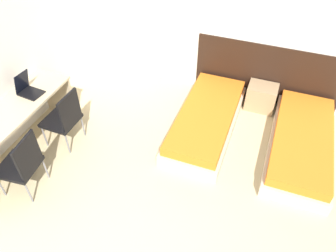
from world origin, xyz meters
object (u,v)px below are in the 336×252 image
(bed_near_door, at_px, (301,143))
(chair_near_notebook, at_px, (22,163))
(laptop, at_px, (28,89))
(chair_near_laptop, at_px, (64,117))
(nightstand, at_px, (261,97))
(bed_near_window, at_px, (206,120))

(bed_near_door, xyz_separation_m, chair_near_notebook, (-3.29, -1.94, 0.32))
(bed_near_door, xyz_separation_m, laptop, (-3.80, -1.00, 0.67))
(bed_near_door, distance_m, chair_near_laptop, 3.45)
(nightstand, distance_m, laptop, 3.65)
(chair_near_notebook, height_order, laptop, laptop)
(bed_near_window, distance_m, chair_near_laptop, 2.14)
(chair_near_notebook, xyz_separation_m, laptop, (-0.52, 0.94, 0.35))
(bed_near_window, height_order, nightstand, nightstand)
(nightstand, bearing_deg, bed_near_window, -130.49)
(bed_near_door, distance_m, laptop, 3.99)
(nightstand, xyz_separation_m, laptop, (-3.09, -1.83, 0.63))
(chair_near_laptop, bearing_deg, bed_near_window, 30.38)
(nightstand, relative_size, chair_near_laptop, 0.52)
(chair_near_laptop, distance_m, laptop, 0.63)
(bed_near_window, relative_size, laptop, 5.92)
(bed_near_window, xyz_separation_m, bed_near_door, (1.43, 0.00, 0.00))
(chair_near_laptop, bearing_deg, nightstand, 37.46)
(bed_near_door, relative_size, chair_near_notebook, 2.21)
(chair_near_notebook, bearing_deg, bed_near_window, 40.55)
(nightstand, bearing_deg, chair_near_notebook, -132.84)
(bed_near_window, height_order, laptop, laptop)
(bed_near_window, height_order, chair_near_laptop, chair_near_laptop)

